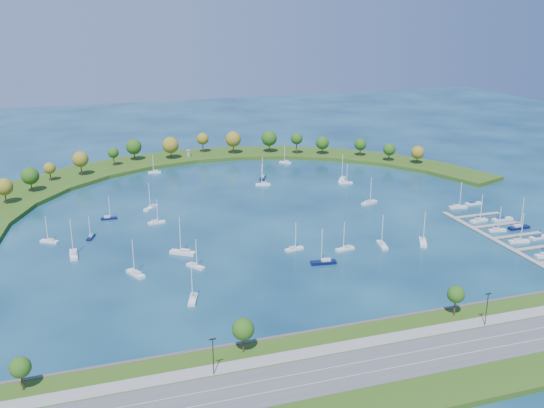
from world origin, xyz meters
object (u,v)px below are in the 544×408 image
object	(u,v)px
docked_boat_11	(473,203)
moored_boat_5	(286,162)
moored_boat_1	(342,179)
moored_boat_14	(109,217)
moored_boat_10	(263,177)
dock_system	(519,242)
moored_boat_2	(136,273)
docked_boat_7	(519,227)
docked_boat_4	(519,241)
docked_boat_5	(539,237)
moored_boat_6	(345,182)
moored_boat_20	(369,202)
moored_boat_21	(49,240)
moored_boat_17	(74,254)
moored_boat_13	(195,265)
moored_boat_15	(324,261)
moored_boat_18	(156,222)
moored_boat_12	(294,248)
moored_boat_11	(423,241)
docked_boat_9	(502,219)
moored_boat_0	(263,184)
harbor_tower	(189,153)
moored_boat_3	(345,248)
docked_boat_8	(479,220)
docked_boat_6	(497,229)
moored_boat_9	(183,252)
moored_boat_4	(382,244)
docked_boat_10	(458,206)
moored_boat_7	(193,298)
moored_boat_8	(91,236)
moored_boat_16	(151,207)
moored_boat_19	(155,171)

from	to	relation	value
docked_boat_11	moored_boat_5	bearing A→B (deg)	120.92
moored_boat_1	moored_boat_14	bearing A→B (deg)	-46.74
moored_boat_10	dock_system	bearing A→B (deg)	55.33
moored_boat_2	docked_boat_7	world-z (taller)	docked_boat_7
docked_boat_4	docked_boat_5	distance (m)	10.53
moored_boat_6	moored_boat_20	bearing A→B (deg)	-83.57
moored_boat_21	docked_boat_4	world-z (taller)	docked_boat_4
moored_boat_17	moored_boat_13	bearing A→B (deg)	-121.27
moored_boat_15	moored_boat_18	distance (m)	80.76
moored_boat_12	docked_boat_7	size ratio (longest dim) A/B	0.80
moored_boat_11	docked_boat_9	size ratio (longest dim) A/B	1.41
docked_boat_5	moored_boat_15	bearing A→B (deg)	174.07
moored_boat_0	docked_boat_4	world-z (taller)	docked_boat_4
harbor_tower	moored_boat_12	world-z (taller)	moored_boat_12
moored_boat_3	moored_boat_21	bearing A→B (deg)	-31.42
moored_boat_13	docked_boat_8	size ratio (longest dim) A/B	0.90
moored_boat_17	docked_boat_6	distance (m)	168.84
moored_boat_20	moored_boat_9	bearing A→B (deg)	178.16
moored_boat_4	docked_boat_10	size ratio (longest dim) A/B	1.02
moored_boat_13	moored_boat_1	bearing A→B (deg)	96.45
docked_boat_7	moored_boat_2	bearing A→B (deg)	177.81
moored_boat_2	docked_boat_7	bearing A→B (deg)	-116.09
moored_boat_12	harbor_tower	bearing A→B (deg)	82.93
moored_boat_2	moored_boat_3	bearing A→B (deg)	-116.09
moored_boat_7	moored_boat_14	distance (m)	90.63
moored_boat_0	moored_boat_11	world-z (taller)	moored_boat_11
moored_boat_1	docked_boat_4	distance (m)	107.39
moored_boat_8	moored_boat_13	bearing A→B (deg)	58.79
moored_boat_8	moored_boat_17	world-z (taller)	moored_boat_17
moored_boat_4	moored_boat_8	xyz separation A→B (m)	(-106.70, 44.52, -0.08)
moored_boat_4	docked_boat_5	world-z (taller)	moored_boat_4
moored_boat_15	docked_boat_10	xyz separation A→B (m)	(83.36, 40.03, -0.04)
moored_boat_16	moored_boat_2	bearing A→B (deg)	31.80
harbor_tower	dock_system	bearing A→B (deg)	-61.15
moored_boat_12	moored_boat_20	distance (m)	68.49
moored_boat_5	moored_boat_19	distance (m)	75.92
harbor_tower	moored_boat_17	distance (m)	151.60
moored_boat_9	moored_boat_10	world-z (taller)	moored_boat_9
moored_boat_5	moored_boat_19	bearing A→B (deg)	40.16
moored_boat_6	moored_boat_13	xyz separation A→B (m)	(-96.11, -82.04, 0.01)
moored_boat_6	docked_boat_11	bearing A→B (deg)	-37.87
moored_boat_5	moored_boat_11	bearing A→B (deg)	135.27
dock_system	moored_boat_6	bearing A→B (deg)	106.61
moored_boat_0	moored_boat_10	distance (m)	12.58
moored_boat_6	moored_boat_19	bearing A→B (deg)	162.74
moored_boat_7	docked_boat_5	bearing A→B (deg)	112.64
moored_boat_3	moored_boat_15	size ratio (longest dim) A/B	0.83
moored_boat_7	docked_boat_10	world-z (taller)	docked_boat_10
moored_boat_12	moored_boat_10	bearing A→B (deg)	68.41
dock_system	moored_boat_8	world-z (taller)	moored_boat_8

